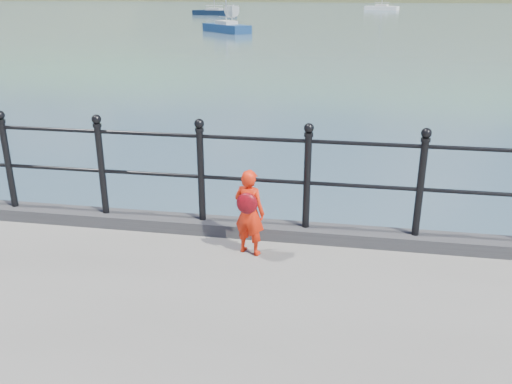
% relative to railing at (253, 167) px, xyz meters
% --- Properties ---
extents(ground, '(600.00, 600.00, 0.00)m').
position_rel_railing_xyz_m(ground, '(-0.00, 0.15, -1.82)').
color(ground, '#2D4251').
rests_on(ground, ground).
extents(kerb, '(60.00, 0.30, 0.15)m').
position_rel_railing_xyz_m(kerb, '(-0.00, -0.00, -0.75)').
color(kerb, '#28282B').
rests_on(kerb, quay).
extents(railing, '(18.11, 0.11, 1.20)m').
position_rel_railing_xyz_m(railing, '(0.00, 0.00, 0.00)').
color(railing, black).
rests_on(railing, kerb).
extents(far_shore, '(830.00, 200.00, 156.00)m').
position_rel_railing_xyz_m(far_shore, '(38.34, 239.56, -24.39)').
color(far_shore, '#333A21').
rests_on(far_shore, ground).
extents(child, '(0.40, 0.35, 0.94)m').
position_rel_railing_xyz_m(child, '(0.04, -0.46, -0.34)').
color(child, red).
rests_on(child, quay).
extents(launch_white, '(2.93, 5.23, 1.91)m').
position_rel_railing_xyz_m(launch_white, '(-13.51, 60.48, -0.87)').
color(launch_white, white).
rests_on(launch_white, ground).
extents(sailboat_deep, '(6.06, 3.57, 8.64)m').
position_rel_railing_xyz_m(sailboat_deep, '(5.37, 97.44, -1.48)').
color(sailboat_deep, white).
rests_on(sailboat_deep, ground).
extents(sailboat_port, '(5.08, 5.07, 7.97)m').
position_rel_railing_xyz_m(sailboat_port, '(-10.18, 42.92, -1.48)').
color(sailboat_port, navy).
rests_on(sailboat_port, ground).
extents(sailboat_left, '(6.60, 3.50, 8.93)m').
position_rel_railing_xyz_m(sailboat_left, '(-19.13, 74.18, -1.49)').
color(sailboat_left, black).
rests_on(sailboat_left, ground).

